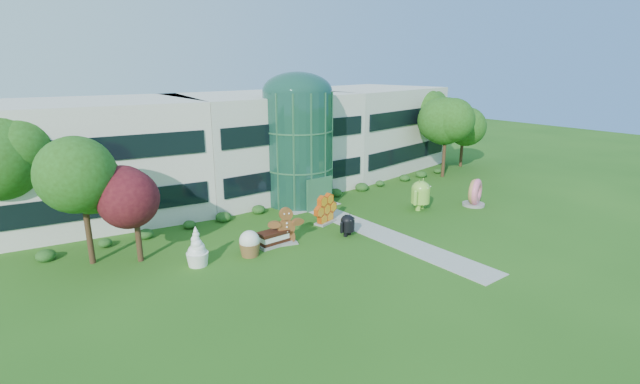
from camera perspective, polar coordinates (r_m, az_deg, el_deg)
ground at (r=33.54m, az=9.36°, el=-5.85°), size 140.00×140.00×0.00m
building at (r=45.97m, az=-7.03°, el=6.13°), size 46.00×15.00×9.30m
atrium at (r=40.96m, az=-2.70°, el=5.42°), size 6.00×6.00×9.80m
walkway at (r=34.82m, az=6.95°, el=-4.90°), size 2.40×20.00×0.04m
tree_red at (r=30.91m, az=-21.71°, el=-2.77°), size 4.00×4.00×6.00m
trees_backdrop at (r=41.89m, az=-3.48°, el=4.66°), size 52.00×8.00×8.40m
android_green at (r=40.34m, az=12.28°, el=-0.09°), size 3.00×2.44×2.95m
android_black at (r=33.65m, az=3.40°, el=-3.89°), size 1.82×1.39×1.87m
donut at (r=42.69m, az=18.48°, el=-0.02°), size 2.62×1.91×2.46m
gingerbread at (r=32.13m, az=-4.19°, el=-4.13°), size 3.07×1.89×2.65m
ice_cream_sandwich at (r=32.18m, az=-5.74°, el=-5.65°), size 2.40×1.26×1.05m
honeycomb at (r=36.11m, az=0.67°, el=-2.26°), size 2.87×1.67×2.13m
froyo at (r=29.70m, az=-14.93°, el=-6.48°), size 1.69×1.69×2.51m
cupcake at (r=30.59m, az=-8.66°, el=-6.25°), size 1.76×1.76×1.73m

